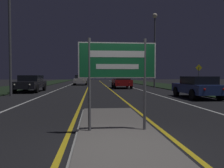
% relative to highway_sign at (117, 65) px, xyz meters
% --- Properties ---
extents(ground_plane, '(160.00, 160.00, 0.00)m').
position_rel_highway_sign_xyz_m(ground_plane, '(0.00, -1.36, -1.69)').
color(ground_plane, black).
extents(median_island, '(2.02, 7.32, 0.10)m').
position_rel_highway_sign_xyz_m(median_island, '(0.00, 0.00, -1.65)').
color(median_island, '#999993').
rests_on(median_island, ground_plane).
extents(verge_left, '(5.00, 100.00, 0.08)m').
position_rel_highway_sign_xyz_m(verge_left, '(-9.50, 18.64, -1.65)').
color(verge_left, black).
rests_on(verge_left, ground_plane).
extents(verge_right, '(5.00, 100.00, 0.08)m').
position_rel_highway_sign_xyz_m(verge_right, '(9.50, 18.64, -1.65)').
color(verge_right, black).
rests_on(verge_right, ground_plane).
extents(centre_line_yellow_left, '(0.12, 70.00, 0.01)m').
position_rel_highway_sign_xyz_m(centre_line_yellow_left, '(-1.20, 23.64, -1.69)').
color(centre_line_yellow_left, gold).
rests_on(centre_line_yellow_left, ground_plane).
extents(centre_line_yellow_right, '(0.12, 70.00, 0.01)m').
position_rel_highway_sign_xyz_m(centre_line_yellow_right, '(1.20, 23.64, -1.69)').
color(centre_line_yellow_right, gold).
rests_on(centre_line_yellow_right, ground_plane).
extents(lane_line_white_left, '(0.12, 70.00, 0.01)m').
position_rel_highway_sign_xyz_m(lane_line_white_left, '(-4.20, 23.64, -1.69)').
color(lane_line_white_left, silver).
rests_on(lane_line_white_left, ground_plane).
extents(lane_line_white_right, '(0.12, 70.00, 0.01)m').
position_rel_highway_sign_xyz_m(lane_line_white_right, '(4.20, 23.64, -1.69)').
color(lane_line_white_right, silver).
rests_on(lane_line_white_right, ground_plane).
extents(edge_line_white_left, '(0.10, 70.00, 0.01)m').
position_rel_highway_sign_xyz_m(edge_line_white_left, '(-7.20, 23.64, -1.69)').
color(edge_line_white_left, silver).
rests_on(edge_line_white_left, ground_plane).
extents(edge_line_white_right, '(0.10, 70.00, 0.01)m').
position_rel_highway_sign_xyz_m(edge_line_white_right, '(7.20, 23.64, -1.69)').
color(edge_line_white_right, silver).
rests_on(edge_line_white_right, ground_plane).
extents(highway_sign, '(1.89, 0.07, 2.25)m').
position_rel_highway_sign_xyz_m(highway_sign, '(0.00, 0.00, 0.00)').
color(highway_sign, '#56565B').
rests_on(highway_sign, median_island).
extents(streetlight_left_near, '(0.51, 0.51, 8.93)m').
position_rel_highway_sign_xyz_m(streetlight_left_near, '(-6.40, 10.71, 4.00)').
color(streetlight_left_near, '#56565B').
rests_on(streetlight_left_near, ground_plane).
extents(streetlight_right_near, '(0.58, 0.58, 8.74)m').
position_rel_highway_sign_xyz_m(streetlight_right_near, '(6.65, 19.93, 4.26)').
color(streetlight_right_near, '#56565B').
rests_on(streetlight_right_near, ground_plane).
extents(car_receding_0, '(1.90, 4.17, 1.39)m').
position_rel_highway_sign_xyz_m(car_receding_0, '(6.06, 8.15, -0.95)').
color(car_receding_0, navy).
rests_on(car_receding_0, ground_plane).
extents(car_receding_1, '(2.00, 4.42, 1.45)m').
position_rel_highway_sign_xyz_m(car_receding_1, '(2.66, 19.35, -0.92)').
color(car_receding_1, maroon).
rests_on(car_receding_1, ground_plane).
extents(car_approaching_0, '(1.99, 4.66, 1.47)m').
position_rel_highway_sign_xyz_m(car_approaching_0, '(-6.10, 14.58, -0.91)').
color(car_approaching_0, black).
rests_on(car_approaching_0, ground_plane).
extents(car_approaching_1, '(1.97, 4.37, 1.53)m').
position_rel_highway_sign_xyz_m(car_approaching_1, '(-2.49, 28.63, -0.88)').
color(car_approaching_1, silver).
rests_on(car_approaching_1, ground_plane).
extents(warning_sign, '(0.60, 0.06, 2.34)m').
position_rel_highway_sign_xyz_m(warning_sign, '(8.60, 12.98, -0.20)').
color(warning_sign, '#56565B').
rests_on(warning_sign, verge_right).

